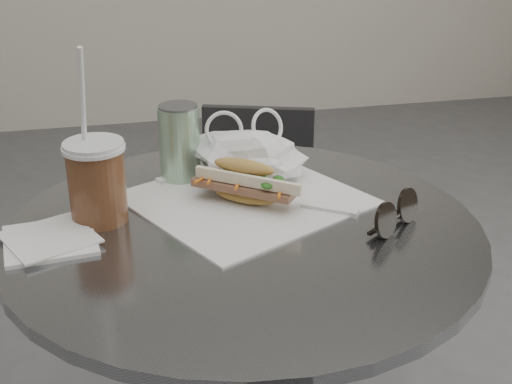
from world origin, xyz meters
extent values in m
cylinder|color=slate|center=(0.00, 0.20, 0.73)|extent=(0.76, 0.76, 0.02)
cylinder|color=#323234|center=(0.14, 0.77, 0.01)|extent=(0.33, 0.33, 0.02)
cylinder|color=#323234|center=(0.14, 0.77, 0.22)|extent=(0.06, 0.06, 0.44)
cylinder|color=#323234|center=(0.14, 0.77, 0.44)|extent=(0.37, 0.37, 0.02)
cube|color=#323234|center=(0.19, 0.93, 0.57)|extent=(0.28, 0.12, 0.25)
cube|color=white|center=(0.03, 0.30, 0.74)|extent=(0.46, 0.45, 0.00)
ellipsoid|color=tan|center=(0.02, 0.28, 0.76)|extent=(0.22, 0.20, 0.02)
cube|color=brown|center=(0.02, 0.28, 0.77)|extent=(0.17, 0.15, 0.01)
ellipsoid|color=tan|center=(0.02, 0.29, 0.80)|extent=(0.22, 0.20, 0.04)
cylinder|color=brown|center=(-0.22, 0.27, 0.80)|extent=(0.09, 0.09, 0.12)
cylinder|color=silver|center=(-0.22, 0.27, 0.87)|extent=(0.10, 0.10, 0.01)
cylinder|color=white|center=(-0.23, 0.28, 0.91)|extent=(0.02, 0.06, 0.23)
cylinder|color=black|center=(0.21, 0.12, 0.77)|extent=(0.06, 0.05, 0.06)
cylinder|color=black|center=(0.26, 0.16, 0.77)|extent=(0.06, 0.05, 0.06)
cube|color=black|center=(0.23, 0.14, 0.76)|extent=(0.02, 0.02, 0.01)
cube|color=white|center=(-0.30, 0.21, 0.74)|extent=(0.15, 0.15, 0.01)
cube|color=white|center=(-0.30, 0.21, 0.75)|extent=(0.16, 0.16, 0.00)
cylinder|color=#60A569|center=(-0.07, 0.42, 0.81)|extent=(0.07, 0.07, 0.14)
cylinder|color=slate|center=(-0.07, 0.42, 0.88)|extent=(0.07, 0.07, 0.00)
camera|label=1|loc=(-0.20, -0.79, 1.25)|focal=50.00mm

